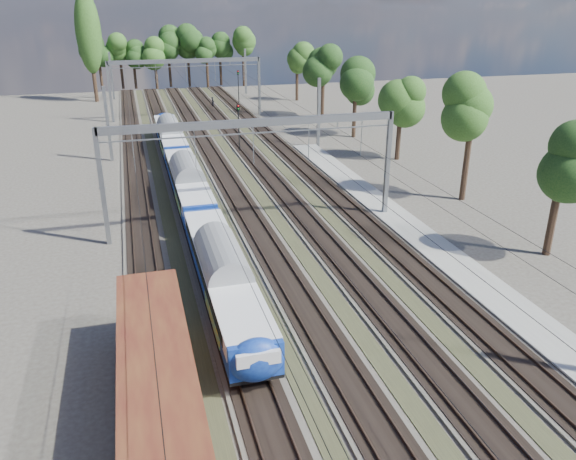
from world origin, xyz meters
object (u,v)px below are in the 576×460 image
object	(u,v)px
freight_boxcar	(158,382)
signal_near	(239,122)
signal_far	(238,83)
worker	(213,102)
emu_train	(188,179)

from	to	relation	value
freight_boxcar	signal_near	distance (m)	47.79
signal_near	signal_far	distance (m)	34.35
worker	signal_far	distance (m)	6.18
freight_boxcar	signal_far	world-z (taller)	signal_far
emu_train	worker	bearing A→B (deg)	78.85
signal_near	worker	bearing A→B (deg)	107.05
emu_train	freight_boxcar	bearing A→B (deg)	-98.83
signal_near	emu_train	bearing A→B (deg)	-95.48
emu_train	signal_far	world-z (taller)	signal_far
freight_boxcar	signal_near	xyz separation A→B (m)	(12.57, 46.09, 1.37)
emu_train	freight_boxcar	xyz separation A→B (m)	(-4.50, -28.98, -0.03)
worker	freight_boxcar	bearing A→B (deg)	154.99
emu_train	freight_boxcar	distance (m)	29.33
emu_train	signal_far	xyz separation A→B (m)	(14.60, 50.83, 1.34)
emu_train	signal_near	distance (m)	18.96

